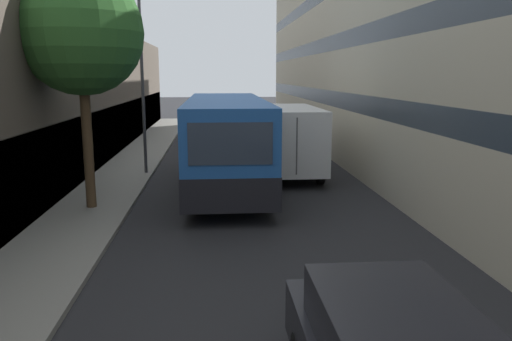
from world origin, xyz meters
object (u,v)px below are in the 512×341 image
(panel_van, at_px, (212,124))
(street_tree_left, at_px, (81,33))
(street_lamp, at_px, (140,28))
(bus, at_px, (226,140))
(box_truck, at_px, (283,136))

(panel_van, relative_size, street_tree_left, 0.70)
(street_lamp, relative_size, street_tree_left, 1.23)
(street_tree_left, bearing_deg, bus, 36.94)
(panel_van, height_order, street_lamp, street_lamp)
(bus, bearing_deg, street_tree_left, -143.06)
(panel_van, bearing_deg, bus, -87.14)
(panel_van, xyz_separation_m, street_lamp, (-2.51, -9.64, 4.53))
(box_truck, distance_m, street_tree_left, 8.97)
(street_tree_left, bearing_deg, box_truck, 40.36)
(panel_van, height_order, street_tree_left, street_tree_left)
(street_tree_left, bearing_deg, street_lamp, 80.17)
(panel_van, relative_size, street_lamp, 0.57)
(box_truck, height_order, panel_van, box_truck)
(bus, height_order, street_lamp, street_lamp)
(street_lamp, bearing_deg, panel_van, 75.43)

